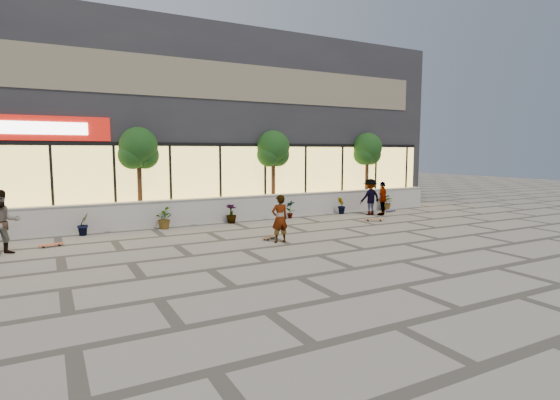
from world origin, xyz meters
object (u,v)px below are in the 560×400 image
skater_right_near (382,198)px  skateboard_center (269,237)px  tree_midwest (139,151)px  tree_mideast (273,151)px  tree_east (367,151)px  skater_center (280,219)px  skater_left (3,222)px  skater_right_far (370,197)px  skateboard_left (51,245)px  skateboard_right_far (391,210)px  skateboard_right_near (374,219)px

skater_right_near → skateboard_center: 7.62m
tree_midwest → skater_right_near: tree_midwest is taller
tree_mideast → skater_right_near: 5.53m
tree_east → skater_center: tree_east is taller
skater_center → skater_left: size_ratio=0.83×
tree_midwest → skater_center: tree_midwest is taller
skater_center → skater_left: bearing=-13.8°
skater_right_far → skateboard_left: 13.28m
tree_midwest → skateboard_left: 5.21m
skateboard_center → skateboard_right_far: size_ratio=0.80×
tree_east → skater_right_far: (-1.50, -2.09, -2.14)m
tree_mideast → skater_right_near: tree_mideast is taller
skater_left → skater_right_near: (14.87, 0.90, -0.15)m
skater_left → skateboard_right_near: size_ratio=2.20×
tree_east → skater_center: 10.13m
skater_left → skateboard_center: bearing=-28.0°
skater_right_near → tree_midwest: bearing=-44.2°
tree_midwest → skater_right_far: tree_midwest is taller
skateboard_right_near → skater_right_far: bearing=85.9°
tree_midwest → skateboard_right_far: size_ratio=4.59×
skateboard_center → skateboard_right_near: bearing=-17.4°
tree_mideast → skateboard_right_far: 6.56m
skater_right_far → skater_right_near: bearing=137.2°
skater_right_near → skateboard_right_near: bearing=7.9°
tree_mideast → skater_right_near: bearing=-29.1°
skateboard_left → skateboard_right_near: bearing=-16.7°
tree_east → skateboard_right_far: (0.12, -1.73, -2.90)m
tree_mideast → skater_right_near: size_ratio=2.49×
skater_left → skater_right_far: (14.44, 1.27, -0.09)m
skater_right_far → skateboard_center: size_ratio=2.47×
tree_midwest → skateboard_center: (3.28, -4.99, -2.92)m
skater_left → skateboard_center: skater_left is taller
tree_midwest → skateboard_center: bearing=-56.7°
skateboard_right_far → skater_left: bearing=168.9°
skateboard_left → skateboard_right_near: (12.18, -0.80, 0.01)m
tree_east → skater_right_near: tree_east is taller
tree_east → skateboard_right_far: 3.38m
tree_mideast → skater_left: 11.16m
tree_midwest → skateboard_center: tree_midwest is taller
skateboard_right_near → skater_center: bearing=-131.1°
skater_left → skateboard_center: 7.94m
tree_mideast → tree_east: size_ratio=1.00×
skater_left → skater_right_near: 14.90m
tree_mideast → skater_left: tree_mideast is taller
skateboard_left → skater_center: bearing=-35.6°
skater_left → skateboard_right_far: skater_left is taller
tree_mideast → skateboard_right_near: tree_mideast is taller
tree_midwest → tree_east: (11.50, 0.00, 0.00)m
skater_right_near → skateboard_right_far: 1.57m
skateboard_right_far → skateboard_left: bearing=167.4°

